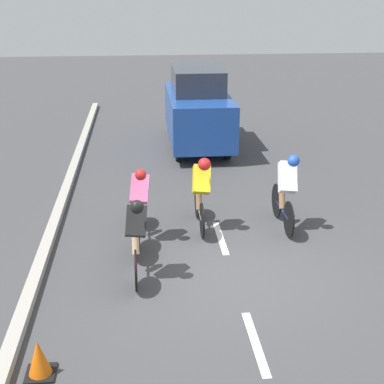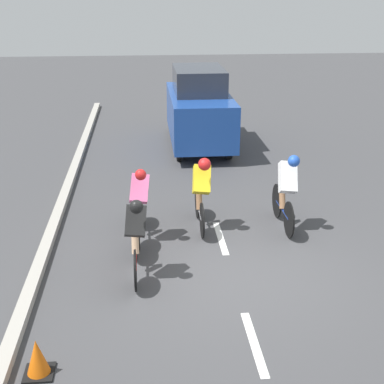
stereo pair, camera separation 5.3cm
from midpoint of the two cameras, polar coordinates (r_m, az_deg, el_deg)
name	(u,v)px [view 1 (the left image)]	position (r m, az deg, el deg)	size (l,w,h in m)	color
ground_plane	(232,274)	(8.97, 4.17, -8.68)	(60.00, 60.00, 0.00)	#424244
lane_stripe_near	(255,343)	(7.45, 6.58, -15.67)	(0.12, 1.40, 0.01)	white
lane_stripe_mid	(221,238)	(10.15, 2.91, -4.89)	(0.12, 1.40, 0.01)	white
lane_stripe_far	(202,180)	(13.07, 0.91, 1.24)	(0.12, 1.40, 0.01)	white
curb	(48,242)	(10.19, -15.27, -5.14)	(0.20, 24.28, 0.14)	#A8A399
cyclist_pink	(139,201)	(9.86, -5.82, -1.00)	(0.39, 1.69, 1.46)	black
cyclist_white	(286,189)	(10.40, 9.85, 0.37)	(0.38, 1.65, 1.56)	black
cyclist_black	(136,234)	(8.59, -6.16, -4.51)	(0.37, 1.66, 1.43)	black
cyclist_yellow	(201,190)	(10.21, 0.81, 0.23)	(0.37, 1.62, 1.51)	black
support_car	(198,109)	(15.63, 0.53, 8.87)	(1.70, 4.02, 2.28)	black
traffic_cone	(39,359)	(7.03, -16.23, -16.70)	(0.36, 0.36, 0.49)	black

